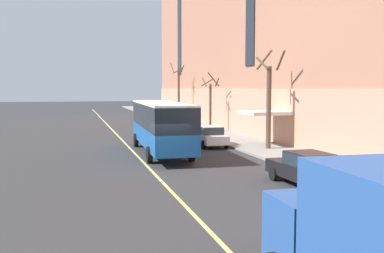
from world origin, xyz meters
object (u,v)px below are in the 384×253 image
(parked_car_white_2, at_px, (210,136))
(street_tree_mid_block, at_px, (269,100))
(parked_car_champagne_1, at_px, (157,117))
(parked_car_black_3, at_px, (167,121))
(parked_car_black_4, at_px, (307,169))
(street_tree_far_uptown, at_px, (210,102))
(city_bus, at_px, (161,124))
(street_tree_far_downtown, at_px, (178,93))

(parked_car_white_2, bearing_deg, street_tree_mid_block, -43.24)
(parked_car_champagne_1, bearing_deg, parked_car_black_3, -89.53)
(parked_car_black_3, height_order, parked_car_black_4, same)
(parked_car_white_2, distance_m, street_tree_far_uptown, 11.52)
(city_bus, height_order, street_tree_mid_block, street_tree_mid_block)
(street_tree_mid_block, distance_m, street_tree_far_downtown, 27.99)
(city_bus, relative_size, street_tree_far_downtown, 1.59)
(street_tree_mid_block, relative_size, street_tree_far_downtown, 0.93)
(parked_car_white_2, relative_size, street_tree_mid_block, 0.65)
(parked_car_white_2, height_order, street_tree_mid_block, street_tree_mid_block)
(parked_car_black_3, xyz_separation_m, street_tree_mid_block, (3.23, -19.89, 2.80))
(street_tree_far_downtown, bearing_deg, street_tree_mid_block, -89.91)
(city_bus, relative_size, street_tree_far_uptown, 2.06)
(parked_car_black_4, distance_m, street_tree_mid_block, 12.08)
(city_bus, xyz_separation_m, parked_car_black_3, (4.53, 19.64, -1.25))
(city_bus, xyz_separation_m, parked_car_black_4, (4.51, -11.55, -1.25))
(parked_car_champagne_1, xyz_separation_m, street_tree_far_uptown, (3.27, -12.37, 2.30))
(street_tree_mid_block, bearing_deg, parked_car_black_3, 99.21)
(parked_car_white_2, relative_size, street_tree_far_uptown, 0.79)
(parked_car_black_3, relative_size, parked_car_black_4, 0.98)
(parked_car_champagne_1, xyz_separation_m, street_tree_far_downtown, (3.23, 1.65, 3.07))
(parked_car_black_4, height_order, street_tree_far_uptown, street_tree_far_uptown)
(parked_car_champagne_1, relative_size, parked_car_black_4, 0.92)
(parked_car_white_2, xyz_separation_m, street_tree_mid_block, (3.40, -3.20, 2.80))
(parked_car_white_2, height_order, street_tree_far_downtown, street_tree_far_downtown)
(parked_car_champagne_1, bearing_deg, street_tree_far_downtown, 26.98)
(parked_car_white_2, relative_size, parked_car_black_4, 0.98)
(parked_car_champagne_1, distance_m, parked_car_white_2, 23.14)
(city_bus, xyz_separation_m, parked_car_champagne_1, (4.48, 26.09, -1.25))
(street_tree_far_uptown, distance_m, street_tree_far_downtown, 14.04)
(parked_car_black_3, bearing_deg, parked_car_champagne_1, 90.47)
(city_bus, xyz_separation_m, street_tree_far_uptown, (7.75, 13.72, 1.04))
(city_bus, bearing_deg, parked_car_champagne_1, 80.26)
(parked_car_white_2, xyz_separation_m, parked_car_black_4, (0.16, -14.50, 0.00))
(parked_car_champagne_1, relative_size, parked_car_white_2, 0.94)
(street_tree_mid_block, bearing_deg, street_tree_far_uptown, 90.04)
(parked_car_black_4, relative_size, street_tree_mid_block, 0.66)
(parked_car_champagne_1, bearing_deg, parked_car_black_4, -89.95)
(street_tree_far_uptown, xyz_separation_m, street_tree_far_downtown, (-0.03, 14.02, 0.78))
(parked_car_black_3, bearing_deg, street_tree_far_uptown, -61.50)
(parked_car_white_2, distance_m, parked_car_black_3, 16.69)
(parked_car_black_4, distance_m, street_tree_far_downtown, 39.54)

